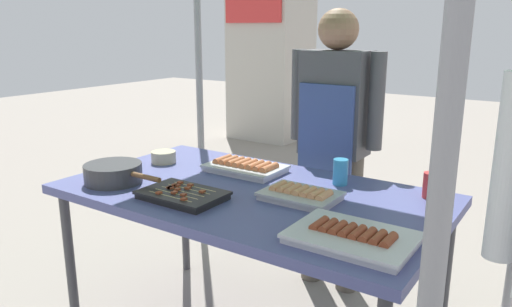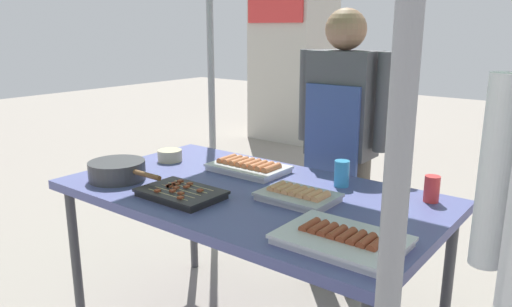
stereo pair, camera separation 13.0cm
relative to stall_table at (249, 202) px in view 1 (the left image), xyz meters
The scene contains 11 objects.
stall_table is the anchor object (origin of this frame).
tray_grilled_sausages 0.29m from the stall_table, 128.94° to the left, with size 0.36×0.24×0.06m.
tray_meat_skewers 0.30m from the stall_table, 123.64° to the right, with size 0.34×0.22×0.04m.
tray_pork_links 0.25m from the stall_table, ahead, with size 0.30×0.22×0.05m.
tray_spring_rolls 0.63m from the stall_table, 23.12° to the right, with size 0.39×0.28×0.05m.
cooking_wok 0.62m from the stall_table, 156.16° to the right, with size 0.41×0.25×0.08m.
condiment_bowl 0.63m from the stall_table, 169.29° to the left, with size 0.13×0.13×0.06m, color #BFB28C.
drink_cup_near_edge 0.74m from the stall_table, 26.74° to the left, with size 0.06×0.06×0.11m, color red.
drink_cup_by_wok 0.42m from the stall_table, 45.48° to the left, with size 0.07×0.07×0.11m, color #338CBF.
vendor_woman 0.74m from the stall_table, 86.06° to the left, with size 0.52×0.22×1.51m.
neighbor_stall_left 4.49m from the stall_table, 121.29° to the left, with size 0.89×0.83×2.07m.
Camera 1 is at (1.13, -1.62, 1.42)m, focal length 34.38 mm.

